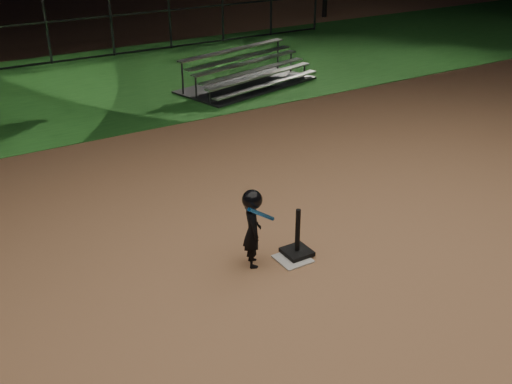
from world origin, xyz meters
name	(u,v)px	position (x,y,z in m)	size (l,w,h in m)	color
ground	(293,260)	(0.00, 0.00, 0.00)	(80.00, 80.00, 0.00)	#AD764E
grass_strip	(81,87)	(0.00, 10.00, 0.01)	(60.00, 8.00, 0.01)	#1D551B
home_plate	(293,259)	(0.00, 0.00, 0.01)	(0.45, 0.45, 0.02)	beige
batting_tee	(297,246)	(0.12, 0.07, 0.15)	(0.38, 0.38, 0.71)	black
child_batter	(252,226)	(-0.54, 0.21, 0.61)	(0.55, 0.50, 1.15)	black
bleacher_right	(248,79)	(3.89, 7.77, 0.19)	(4.06, 2.67, 0.91)	#ACACB0
backstop_fence	(46,22)	(0.00, 13.00, 1.25)	(20.08, 0.08, 2.50)	#38383D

